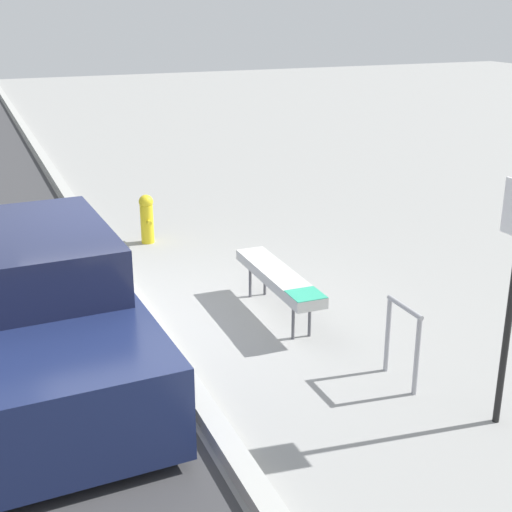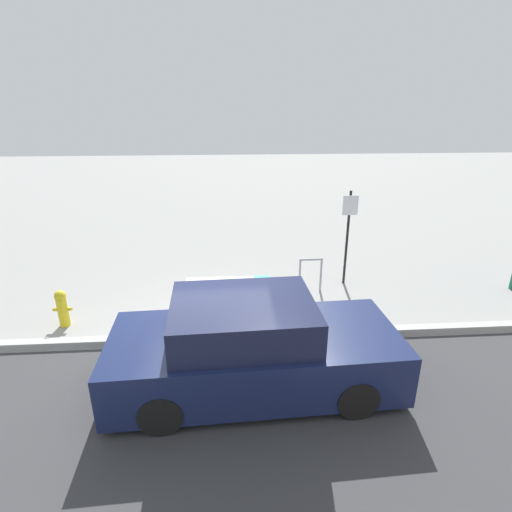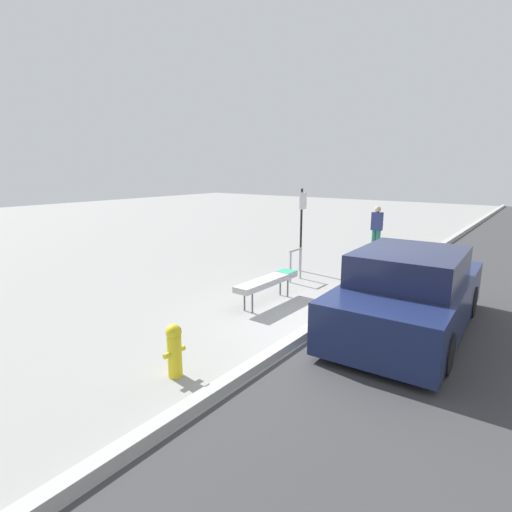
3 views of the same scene
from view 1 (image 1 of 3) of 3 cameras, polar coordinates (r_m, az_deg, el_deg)
The scene contains 6 objects.
ground_plane at distance 8.47m, azimuth -8.83°, elevation -5.27°, with size 60.00×60.00×0.00m, color gray.
curb at distance 8.44m, azimuth -8.85°, elevation -4.86°, with size 60.00×0.20×0.13m.
bench at distance 8.36m, azimuth 1.81°, elevation -1.73°, with size 1.85×0.38×0.56m.
bike_rack at distance 7.05m, azimuth 11.65°, elevation -6.26°, with size 0.55×0.05×0.83m.
fire_hydrant at distance 11.11m, azimuth -8.73°, elevation 3.08°, with size 0.36×0.22×0.77m.
parked_car_near at distance 7.35m, azimuth -17.59°, elevation -4.31°, with size 4.40×1.98×1.47m.
Camera 1 is at (7.50, -1.71, 3.53)m, focal length 50.00 mm.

